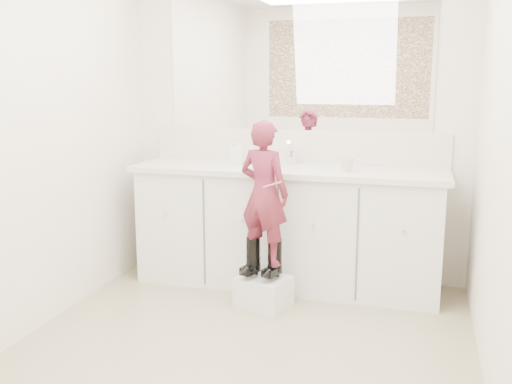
% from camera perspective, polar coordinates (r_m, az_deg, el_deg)
% --- Properties ---
extents(floor, '(3.00, 3.00, 0.00)m').
position_cam_1_polar(floor, '(3.29, -2.04, -16.23)').
color(floor, '#948660').
rests_on(floor, ground).
extents(wall_back, '(2.60, 0.00, 2.60)m').
position_cam_1_polar(wall_back, '(4.39, 4.03, 7.00)').
color(wall_back, beige).
rests_on(wall_back, floor).
extents(wall_front, '(2.60, 0.00, 2.60)m').
position_cam_1_polar(wall_front, '(1.61, -19.30, -0.77)').
color(wall_front, beige).
rests_on(wall_front, floor).
extents(wall_left, '(0.00, 3.00, 3.00)m').
position_cam_1_polar(wall_left, '(3.57, -22.50, 5.24)').
color(wall_left, beige).
rests_on(wall_left, floor).
extents(wall_right, '(0.00, 3.00, 3.00)m').
position_cam_1_polar(wall_right, '(2.82, 23.81, 3.79)').
color(wall_right, beige).
rests_on(wall_right, floor).
extents(vanity_cabinet, '(2.20, 0.55, 0.85)m').
position_cam_1_polar(vanity_cabinet, '(4.25, 3.10, -3.74)').
color(vanity_cabinet, silver).
rests_on(vanity_cabinet, floor).
extents(countertop, '(2.28, 0.58, 0.04)m').
position_cam_1_polar(countertop, '(4.14, 3.11, 2.17)').
color(countertop, beige).
rests_on(countertop, vanity_cabinet).
extents(backsplash, '(2.28, 0.03, 0.25)m').
position_cam_1_polar(backsplash, '(4.39, 3.95, 4.57)').
color(backsplash, beige).
rests_on(backsplash, countertop).
extents(mirror, '(2.00, 0.02, 1.00)m').
position_cam_1_polar(mirror, '(4.37, 4.07, 12.76)').
color(mirror, white).
rests_on(mirror, wall_back).
extents(dot_panel, '(2.00, 0.01, 1.20)m').
position_cam_1_polar(dot_panel, '(1.59, -20.16, 15.38)').
color(dot_panel, '#472819').
rests_on(dot_panel, wall_front).
extents(faucet, '(0.08, 0.08, 0.10)m').
position_cam_1_polar(faucet, '(4.29, 3.63, 3.42)').
color(faucet, silver).
rests_on(faucet, countertop).
extents(cup, '(0.13, 0.13, 0.09)m').
position_cam_1_polar(cup, '(4.04, 9.07, 2.75)').
color(cup, beige).
rests_on(cup, countertop).
extents(soap_bottle, '(0.09, 0.09, 0.20)m').
position_cam_1_polar(soap_bottle, '(4.32, -1.85, 4.18)').
color(soap_bottle, silver).
rests_on(soap_bottle, countertop).
extents(step_stool, '(0.39, 0.35, 0.21)m').
position_cam_1_polar(step_stool, '(3.92, 0.77, -9.97)').
color(step_stool, silver).
rests_on(step_stool, floor).
extents(boot_left, '(0.15, 0.20, 0.27)m').
position_cam_1_polar(boot_left, '(3.86, -0.28, -6.50)').
color(boot_left, black).
rests_on(boot_left, step_stool).
extents(boot_right, '(0.15, 0.20, 0.27)m').
position_cam_1_polar(boot_right, '(3.82, 1.89, -6.69)').
color(boot_right, black).
rests_on(boot_right, step_stool).
extents(toddler, '(0.40, 0.32, 0.96)m').
position_cam_1_polar(toddler, '(3.73, 0.82, -0.12)').
color(toddler, '#AB3450').
rests_on(toddler, step_stool).
extents(toothbrush, '(0.13, 0.05, 0.06)m').
position_cam_1_polar(toothbrush, '(3.64, 1.62, 0.75)').
color(toothbrush, pink).
rests_on(toothbrush, toddler).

